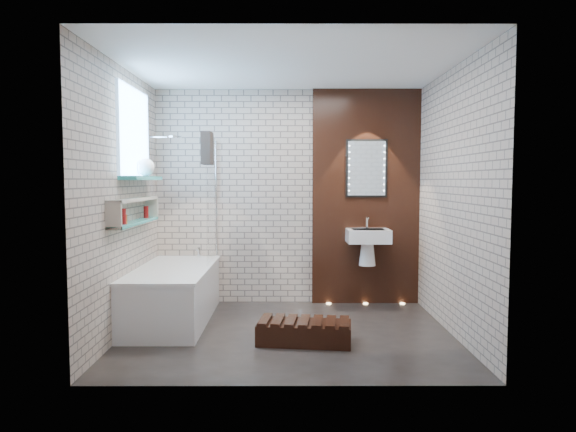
{
  "coord_description": "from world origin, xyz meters",
  "views": [
    {
      "loc": [
        -0.01,
        -4.97,
        1.51
      ],
      "look_at": [
        0.0,
        0.15,
        1.15
      ],
      "focal_mm": 32.03,
      "sensor_mm": 36.0,
      "label": 1
    }
  ],
  "objects_px": {
    "bath_screen": "(212,200)",
    "walnut_step": "(304,333)",
    "bathtub": "(174,294)",
    "led_mirror": "(367,168)",
    "washbasin": "(368,241)"
  },
  "relations": [
    {
      "from": "bath_screen",
      "to": "walnut_step",
      "type": "xyz_separation_m",
      "value": [
        1.02,
        -1.19,
        -1.18
      ]
    },
    {
      "from": "bathtub",
      "to": "washbasin",
      "type": "relative_size",
      "value": 3.0
    },
    {
      "from": "bath_screen",
      "to": "washbasin",
      "type": "height_order",
      "value": "bath_screen"
    },
    {
      "from": "led_mirror",
      "to": "walnut_step",
      "type": "relative_size",
      "value": 0.81
    },
    {
      "from": "washbasin",
      "to": "walnut_step",
      "type": "height_order",
      "value": "washbasin"
    },
    {
      "from": "bathtub",
      "to": "walnut_step",
      "type": "xyz_separation_m",
      "value": [
        1.37,
        -0.75,
        -0.2
      ]
    },
    {
      "from": "led_mirror",
      "to": "washbasin",
      "type": "bearing_deg",
      "value": -90.0
    },
    {
      "from": "led_mirror",
      "to": "walnut_step",
      "type": "distance_m",
      "value": 2.32
    },
    {
      "from": "bath_screen",
      "to": "washbasin",
      "type": "xyz_separation_m",
      "value": [
        1.82,
        0.18,
        -0.49
      ]
    },
    {
      "from": "bath_screen",
      "to": "walnut_step",
      "type": "height_order",
      "value": "bath_screen"
    },
    {
      "from": "bathtub",
      "to": "walnut_step",
      "type": "distance_m",
      "value": 1.58
    },
    {
      "from": "bathtub",
      "to": "washbasin",
      "type": "height_order",
      "value": "washbasin"
    },
    {
      "from": "bath_screen",
      "to": "led_mirror",
      "type": "bearing_deg",
      "value": 10.66
    },
    {
      "from": "led_mirror",
      "to": "walnut_step",
      "type": "xyz_separation_m",
      "value": [
        -0.8,
        -1.53,
        -1.55
      ]
    },
    {
      "from": "bathtub",
      "to": "walnut_step",
      "type": "height_order",
      "value": "bathtub"
    }
  ]
}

